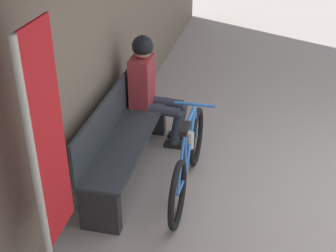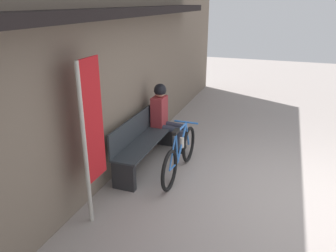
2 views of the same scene
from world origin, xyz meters
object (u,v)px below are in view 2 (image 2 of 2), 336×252
park_bench_near (144,141)px  banner_pole (91,129)px  person_seated (164,112)px  bicycle (180,155)px

park_bench_near → banner_pole: (-1.52, -0.00, 0.79)m
person_seated → banner_pole: (-2.23, 0.11, 0.49)m
park_bench_near → bicycle: bearing=-101.4°
park_bench_near → banner_pole: banner_pole is taller
park_bench_near → bicycle: (-0.14, -0.69, -0.07)m
park_bench_near → banner_pole: bearing=-179.9°
bicycle → person_seated: size_ratio=1.29×
park_bench_near → bicycle: 0.71m
park_bench_near → banner_pole: 1.72m
person_seated → banner_pole: banner_pole is taller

